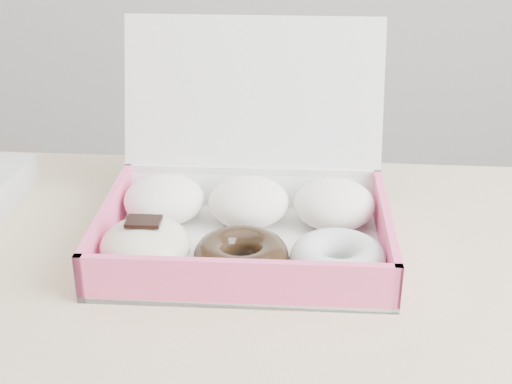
{
  "coord_description": "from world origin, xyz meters",
  "views": [
    {
      "loc": [
        0.09,
        -0.58,
        1.16
      ],
      "look_at": [
        0.03,
        0.13,
        0.83
      ],
      "focal_mm": 50.0,
      "sensor_mm": 36.0,
      "label": 1
    }
  ],
  "objects": [
    {
      "name": "table",
      "position": [
        0.0,
        0.0,
        0.67
      ],
      "size": [
        1.2,
        0.8,
        0.75
      ],
      "color": "tan",
      "rests_on": "ground"
    },
    {
      "name": "donut_box",
      "position": [
        0.02,
        0.15,
        0.79
      ],
      "size": [
        0.33,
        0.3,
        0.23
      ],
      "rotation": [
        0.0,
        0.0,
        0.02
      ],
      "color": "white",
      "rests_on": "table"
    }
  ]
}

